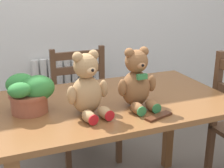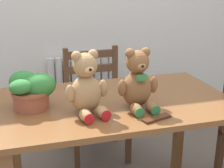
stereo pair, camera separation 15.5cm
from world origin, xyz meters
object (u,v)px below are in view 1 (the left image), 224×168
object	(u,v)px
teddy_bear_right	(137,82)
teddy_bear_left	(87,88)
potted_plant	(30,93)
chocolate_bar	(159,116)
wooden_chair_behind	(84,102)

from	to	relation	value
teddy_bear_right	teddy_bear_left	bearing A→B (deg)	-2.17
teddy_bear_right	potted_plant	bearing A→B (deg)	-16.46
potted_plant	chocolate_bar	distance (m)	0.64
teddy_bear_left	potted_plant	distance (m)	0.29
wooden_chair_behind	teddy_bear_right	size ratio (longest dim) A/B	2.82
wooden_chair_behind	potted_plant	xyz separation A→B (m)	(-0.50, -0.74, 0.40)
chocolate_bar	teddy_bear_left	bearing A→B (deg)	150.46
teddy_bear_left	chocolate_bar	size ratio (longest dim) A/B	2.10
teddy_bear_left	chocolate_bar	world-z (taller)	teddy_bear_left
teddy_bear_left	wooden_chair_behind	bearing A→B (deg)	-115.52
wooden_chair_behind	chocolate_bar	size ratio (longest dim) A/B	5.86
teddy_bear_left	chocolate_bar	bearing A→B (deg)	140.21
teddy_bear_left	teddy_bear_right	xyz separation A→B (m)	(0.26, -0.00, -0.00)
wooden_chair_behind	chocolate_bar	distance (m)	1.09
teddy_bear_right	potted_plant	distance (m)	0.54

